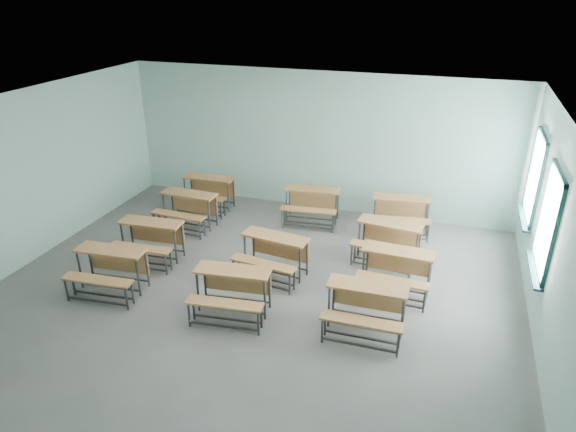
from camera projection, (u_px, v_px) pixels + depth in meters
name	position (u px, v px, depth m)	size (l,w,h in m)	color
room	(255.00, 210.00, 8.26)	(9.04, 8.04, 3.24)	slate
desk_unit_r0c0	(109.00, 265.00, 8.81)	(1.28, 0.92, 0.76)	#A76D3C
desk_unit_r0c1	(232.00, 286.00, 8.19)	(1.31, 0.95, 0.76)	#A76D3C
desk_unit_r0c2	(366.00, 303.00, 7.77)	(1.24, 0.84, 0.76)	#A76D3C
desk_unit_r1c0	(149.00, 236.00, 9.82)	(1.27, 0.90, 0.76)	#A76D3C
desk_unit_r1c1	(273.00, 251.00, 9.28)	(1.31, 0.96, 0.76)	#A76D3C
desk_unit_r1c2	(396.00, 266.00, 8.78)	(1.25, 0.86, 0.76)	#A76D3C
desk_unit_r2c0	(187.00, 205.00, 11.14)	(1.25, 0.87, 0.76)	#A76D3C
desk_unit_r2c2	(388.00, 237.00, 9.79)	(1.30, 0.95, 0.76)	#A76D3C
desk_unit_r3c0	(207.00, 188.00, 12.06)	(1.23, 0.83, 0.76)	#A76D3C
desk_unit_r3c1	(311.00, 200.00, 11.39)	(1.29, 0.93, 0.76)	#A76D3C
desk_unit_r3c2	(401.00, 209.00, 10.94)	(1.32, 0.98, 0.76)	#A76D3C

